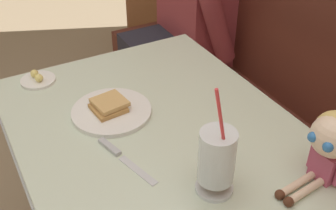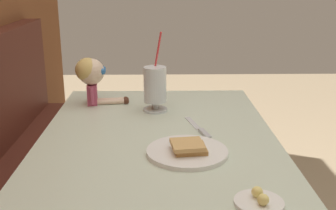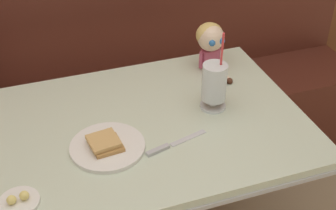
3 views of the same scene
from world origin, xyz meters
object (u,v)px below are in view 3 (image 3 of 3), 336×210
milkshake_glass (214,85)px  seated_doll (211,40)px  toast_plate (107,146)px  butter_knife (166,147)px  butter_saucer (19,201)px

milkshake_glass → seated_doll: (0.10, 0.27, 0.03)m
toast_plate → butter_knife: (0.19, -0.06, -0.01)m
butter_saucer → seated_doll: bearing=32.4°
seated_doll → milkshake_glass: bearing=-110.5°
butter_saucer → milkshake_glass: bearing=19.5°
seated_doll → butter_knife: bearing=-128.2°
milkshake_glass → butter_saucer: (-0.72, -0.26, -0.09)m
milkshake_glass → seated_doll: size_ratio=1.41×
toast_plate → butter_knife: size_ratio=1.08×
milkshake_glass → butter_saucer: size_ratio=2.62×
toast_plate → butter_saucer: 0.33m
butter_knife → toast_plate: bearing=162.2°
toast_plate → butter_knife: toast_plate is taller
butter_saucer → butter_knife: bearing=10.9°
butter_knife → seated_doll: 0.56m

